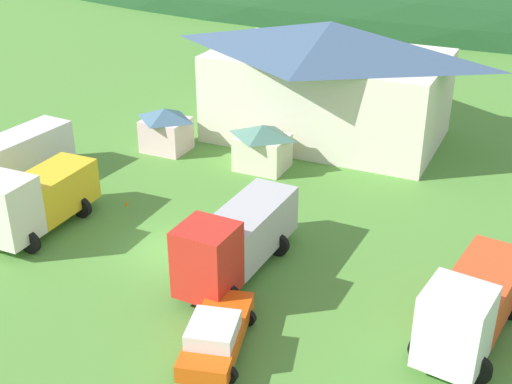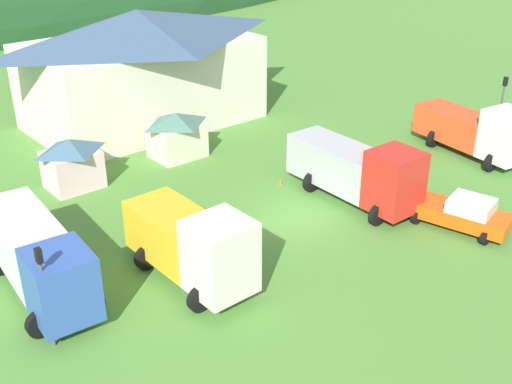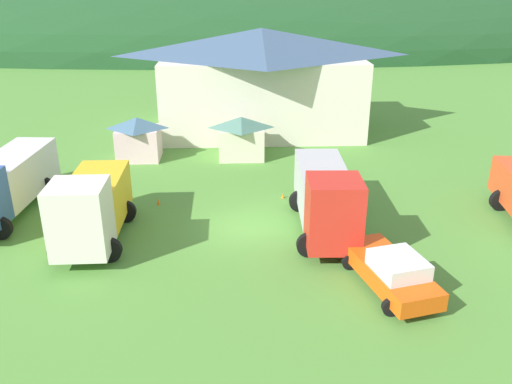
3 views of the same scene
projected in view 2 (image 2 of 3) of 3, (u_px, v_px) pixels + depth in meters
The scene contains 13 objects.
ground_plane at pixel (294, 220), 30.98m from camera, with size 200.00×200.00×0.00m, color #518C38.
depot_building at pixel (141, 66), 42.18m from camera, with size 15.87×9.87×7.70m.
play_shed_cream at pixel (177, 134), 37.71m from camera, with size 3.17×2.67×2.78m.
play_shed_pink at pixel (72, 162), 33.82m from camera, with size 2.95×2.55×2.81m.
box_truck_blue at pixel (38, 256), 24.73m from camera, with size 3.41×8.48×3.20m.
heavy_rig_striped at pixel (193, 244), 25.42m from camera, with size 3.17×6.58×3.59m.
crane_truck_red at pixel (358, 170), 32.04m from camera, with size 3.23×7.88×3.59m.
heavy_rig_white at pixel (478, 130), 37.59m from camera, with size 3.68×7.65×3.48m.
service_pickup_orange at pixel (460, 212), 29.97m from camera, with size 3.08×5.26×1.66m.
traffic_light_west at pixel (44, 288), 21.47m from camera, with size 0.20×0.32×4.07m.
traffic_light_east at pixel (502, 103), 39.21m from camera, with size 0.20×0.32×4.33m.
traffic_cone_near_pickup at pixel (281, 184), 34.73m from camera, with size 0.36×0.36×0.60m, color orange.
traffic_cone_mid_row at pixel (186, 226), 30.45m from camera, with size 0.36×0.36×0.63m, color orange.
Camera 2 is at (-18.87, -19.65, 14.93)m, focal length 43.83 mm.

